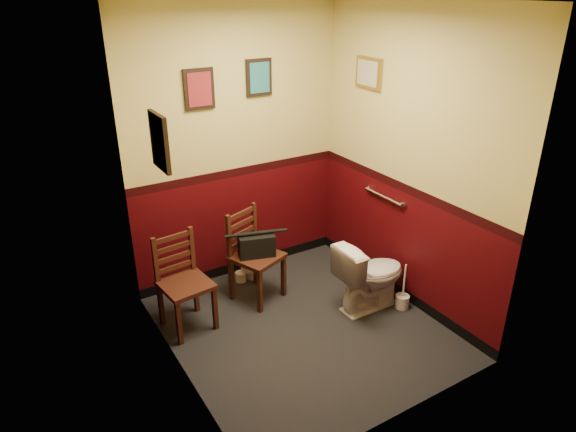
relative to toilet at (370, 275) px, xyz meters
name	(u,v)px	position (x,y,z in m)	size (l,w,h in m)	color
floor	(303,328)	(-0.72, 0.04, -0.34)	(2.20, 2.40, 0.00)	black
wall_back	(237,148)	(-0.72, 1.24, 1.01)	(2.20, 2.70, 0.00)	#390409
wall_front	(414,248)	(-0.72, -1.16, 1.01)	(2.20, 2.70, 0.00)	#390409
wall_left	(169,217)	(-1.82, 0.04, 1.01)	(2.40, 2.70, 0.00)	#390409
wall_right	(409,163)	(0.38, 0.04, 1.01)	(2.40, 2.70, 0.00)	#390409
grab_bar	(384,197)	(0.35, 0.29, 0.61)	(0.05, 0.56, 0.06)	silver
framed_print_back_a	(199,89)	(-1.07, 1.22, 1.61)	(0.28, 0.04, 0.36)	black
framed_print_back_b	(259,77)	(-0.47, 1.22, 1.66)	(0.26, 0.04, 0.34)	black
framed_print_left	(160,142)	(-1.80, 0.14, 1.51)	(0.04, 0.30, 0.38)	black
framed_print_right	(369,73)	(0.36, 0.64, 1.71)	(0.04, 0.34, 0.28)	olive
toilet	(370,275)	(0.00, 0.00, 0.00)	(0.38, 0.69, 0.67)	white
toilet_brush	(402,301)	(0.26, -0.18, -0.26)	(0.13, 0.13, 0.46)	silver
chair_left	(184,283)	(-1.57, 0.62, 0.10)	(0.45, 0.45, 0.87)	#492116
chair_right	(254,255)	(-0.83, 0.72, 0.11)	(0.54, 0.54, 0.89)	#492116
handbag	(257,245)	(-0.82, 0.68, 0.24)	(0.37, 0.26, 0.24)	black
tp_stack	(246,272)	(-0.77, 1.03, -0.25)	(0.23, 0.12, 0.20)	silver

